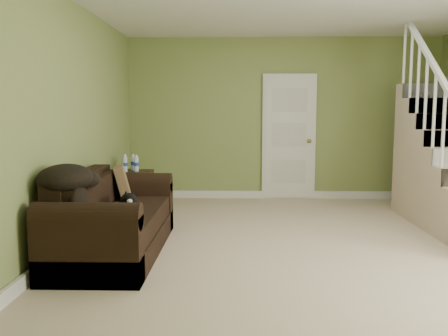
# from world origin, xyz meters

# --- Properties ---
(floor) EXTENTS (5.00, 5.50, 0.01)m
(floor) POSITION_xyz_m (0.00, 0.00, 0.00)
(floor) COLOR tan
(floor) RESTS_ON ground
(wall_back) EXTENTS (5.00, 0.04, 2.60)m
(wall_back) POSITION_xyz_m (0.00, 2.75, 1.30)
(wall_back) COLOR #81914E
(wall_back) RESTS_ON floor
(wall_front) EXTENTS (5.00, 0.04, 2.60)m
(wall_front) POSITION_xyz_m (0.00, -2.75, 1.30)
(wall_front) COLOR #81914E
(wall_front) RESTS_ON floor
(wall_left) EXTENTS (0.04, 5.50, 2.60)m
(wall_left) POSITION_xyz_m (-2.50, 0.00, 1.30)
(wall_left) COLOR #81914E
(wall_left) RESTS_ON floor
(baseboard_back) EXTENTS (5.00, 0.04, 0.12)m
(baseboard_back) POSITION_xyz_m (0.00, 2.72, 0.06)
(baseboard_back) COLOR white
(baseboard_back) RESTS_ON floor
(baseboard_left) EXTENTS (0.04, 5.50, 0.12)m
(baseboard_left) POSITION_xyz_m (-2.47, 0.00, 0.06)
(baseboard_left) COLOR white
(baseboard_left) RESTS_ON floor
(door) EXTENTS (0.86, 0.12, 2.02)m
(door) POSITION_xyz_m (0.10, 2.71, 1.01)
(door) COLOR white
(door) RESTS_ON floor
(sofa) EXTENTS (0.89, 2.05, 0.81)m
(sofa) POSITION_xyz_m (-2.01, -0.34, 0.31)
(sofa) COLOR black
(sofa) RESTS_ON floor
(side_table) EXTENTS (0.54, 0.54, 0.83)m
(side_table) POSITION_xyz_m (-2.21, 1.51, 0.31)
(side_table) COLOR black
(side_table) RESTS_ON floor
(cat) EXTENTS (0.28, 0.45, 0.22)m
(cat) POSITION_xyz_m (-1.85, -0.31, 0.53)
(cat) COLOR black
(cat) RESTS_ON sofa
(banana) EXTENTS (0.16, 0.20, 0.06)m
(banana) POSITION_xyz_m (-1.92, -0.66, 0.47)
(banana) COLOR yellow
(banana) RESTS_ON sofa
(throw_pillow) EXTENTS (0.28, 0.43, 0.42)m
(throw_pillow) POSITION_xyz_m (-2.04, 0.29, 0.62)
(throw_pillow) COLOR #49311D
(throw_pillow) RESTS_ON sofa
(throw_blanket) EXTENTS (0.55, 0.67, 0.25)m
(throw_blanket) POSITION_xyz_m (-2.27, -0.89, 0.84)
(throw_blanket) COLOR black
(throw_blanket) RESTS_ON sofa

